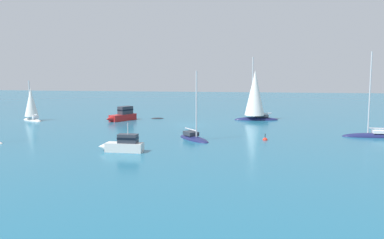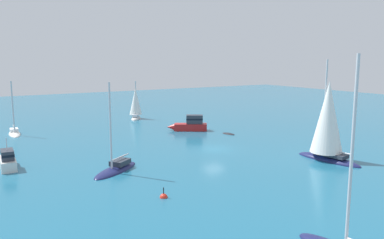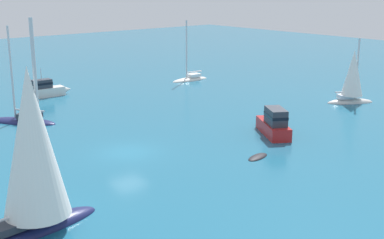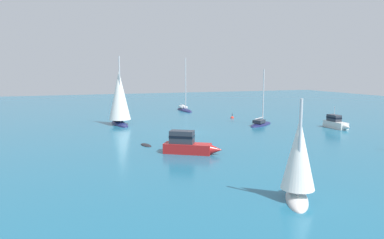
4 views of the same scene
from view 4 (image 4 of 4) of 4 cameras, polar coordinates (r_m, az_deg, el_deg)
name	(u,v)px [view 4 (image 4 of 4)]	position (r m, az deg, el deg)	size (l,w,h in m)	color
ground_plane	(186,133)	(48.27, -0.94, -2.09)	(165.64, 165.64, 0.00)	#1E607F
ketch	(184,110)	(74.45, -1.22, 1.56)	(7.96, 1.81, 11.31)	#191E4C
ketch_1	(298,164)	(24.09, 16.58, -6.87)	(4.83, 3.76, 7.09)	silver
powerboat	(188,144)	(36.13, -0.62, -4.00)	(4.20, 5.70, 2.32)	#B21E1E
sailboat	(119,100)	(55.93, -11.49, 3.10)	(7.46, 3.61, 10.97)	#191E4C
powerboat_1	(336,123)	(55.78, 22.00, -0.51)	(4.93, 1.51, 3.09)	silver
dinghy	(146,145)	(40.40, -7.34, -4.12)	(2.29, 1.33, 0.34)	black
yacht	(261,124)	(55.85, 10.90, -0.69)	(5.28, 6.24, 8.86)	#191E4C
channel_buoy	(232,118)	(63.23, 6.42, 0.24)	(0.61, 0.61, 1.11)	red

